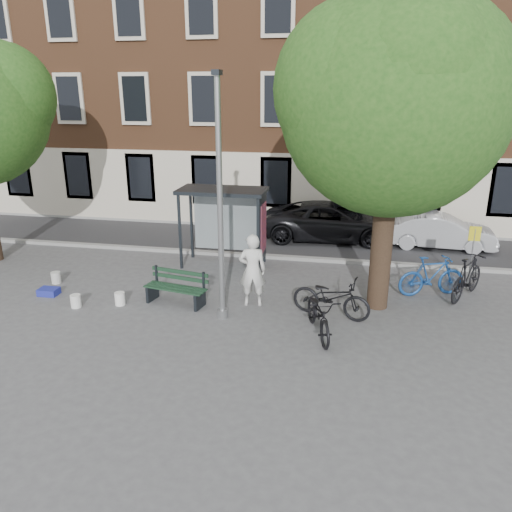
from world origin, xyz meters
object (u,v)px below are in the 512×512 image
Objects in this scene: bike_c at (319,315)px; lamppost at (220,214)px; bike_d at (467,277)px; bike_a at (331,297)px; painter at (252,270)px; bike_b at (432,276)px; car_silver at (440,231)px; bus_shelter at (235,210)px; bench at (176,289)px; notice_sign at (473,244)px; car_dark at (331,221)px.

lamppost is at bearing 150.77° from bike_c.
bike_a is at bearing 59.67° from bike_d.
bike_c is at bearing 132.95° from painter.
car_silver reaches higher than bike_b.
bus_shelter is 1.40× the size of painter.
bike_b reaches higher than bike_c.
painter reaches higher than bike_b.
bench is at bearing 156.22° from lamppost.
bike_d is 1.09× the size of notice_sign.
bus_shelter is 1.36× the size of bike_d.
bus_shelter reaches higher than car_dark.
bike_b is at bearing -146.63° from notice_sign.
bike_c is at bearing 116.38° from bike_b.
bike_d is (3.97, 3.11, 0.09)m from bike_c.
lamppost is at bearing 142.26° from car_silver.
notice_sign is (1.19, 0.78, 0.80)m from bike_b.
bike_c is at bearing 69.59° from bike_d.
bike_b is at bearing 172.36° from car_silver.
bus_shelter is 5.74m from bike_c.
bike_d is at bearing -109.45° from bike_b.
bench is at bearing 145.90° from bike_c.
bike_b is (2.76, 1.99, 0.05)m from bike_a.
car_dark is (-4.09, 5.19, 0.11)m from bike_d.
notice_sign is (4.31, -4.42, 0.66)m from car_dark.
bike_d is 4.81m from car_silver.
painter is 0.52× the size of car_silver.
bike_a is (3.38, -3.49, -1.37)m from bus_shelter.
car_dark reaches higher than bench.
bike_a is at bearing -45.90° from bus_shelter.
car_dark reaches higher than bike_b.
lamppost is 3.33× the size of bench.
bike_d is at bearing -46.69° from bike_a.
lamppost is 3.18× the size of notice_sign.
painter is at bearing -158.17° from notice_sign.
bus_shelter reaches higher than bike_d.
bike_d is at bearing 24.59° from bench.
car_silver is (4.06, -0.38, -0.09)m from car_dark.
bus_shelter is at bearing 59.27° from bike_a.
notice_sign is (6.11, 2.43, 0.37)m from painter.
notice_sign reaches higher than car_silver.
bike_d is at bearing -11.91° from bus_shelter.
painter reaches higher than car_dark.
lamppost reaches higher than bus_shelter.
notice_sign reaches higher than car_dark.
bus_shelter is at bearing 86.56° from bench.
bike_a is 0.39× the size of car_dark.
bike_c reaches higher than bench.
painter is 0.38× the size of car_dark.
bike_d is 0.54× the size of car_silver.
bike_c is 0.39× the size of car_dark.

